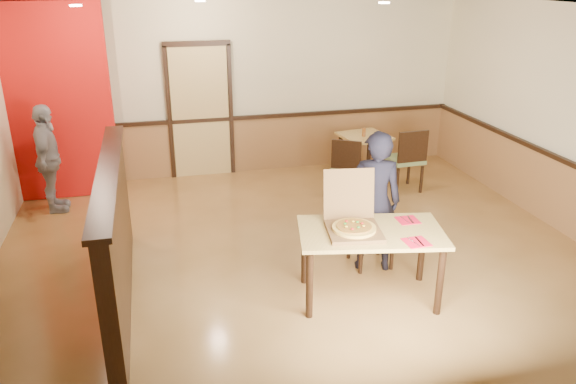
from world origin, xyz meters
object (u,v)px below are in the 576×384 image
object	(u,v)px
side_table	(364,146)
passerby	(49,159)
pizza_box	(353,224)
diner_chair	(369,222)
side_chair_left	(348,165)
condiment	(364,132)
side_chair_right	(407,158)
diner	(374,202)
main_table	(371,240)

from	to	relation	value
side_table	passerby	size ratio (longest dim) A/B	0.53
passerby	pizza_box	bearing A→B (deg)	-134.95
diner_chair	side_table	size ratio (longest dim) A/B	1.13
side_chair_left	pizza_box	distance (m)	2.83
diner_chair	side_chair_left	xyz separation A→B (m)	(0.44, 1.97, -0.00)
passerby	condiment	bearing A→B (deg)	-90.21
side_chair_left	side_chair_right	xyz separation A→B (m)	(0.94, -0.02, 0.04)
diner	side_chair_left	bearing A→B (deg)	-86.38
side_chair_right	side_table	world-z (taller)	side_chair_right
pizza_box	condiment	distance (m)	3.47
pizza_box	condiment	bearing A→B (deg)	75.45
side_chair_right	diner	distance (m)	2.53
side_table	pizza_box	size ratio (longest dim) A/B	1.19
main_table	pizza_box	size ratio (longest dim) A/B	2.29
main_table	diner_chair	xyz separation A→B (m)	(0.29, 0.74, -0.16)
main_table	side_chair_right	distance (m)	3.16
side_chair_left	side_chair_right	distance (m)	0.94
diner	pizza_box	bearing A→B (deg)	66.35
pizza_box	condiment	size ratio (longest dim) A/B	5.10
main_table	condiment	size ratio (longest dim) A/B	11.69
pizza_box	condiment	world-z (taller)	pizza_box
pizza_box	main_table	bearing A→B (deg)	-5.01
side_chair_left	main_table	bearing A→B (deg)	105.68
side_chair_right	pizza_box	distance (m)	3.24
side_chair_left	pizza_box	size ratio (longest dim) A/B	1.33
diner_chair	diner	xyz separation A→B (m)	(-0.01, -0.15, 0.30)
passerby	condiment	distance (m)	4.60
side_chair_right	condiment	xyz separation A→B (m)	(-0.49, 0.55, 0.28)
main_table	side_chair_left	xyz separation A→B (m)	(0.73, 2.70, -0.16)
side_chair_left	diner	size ratio (longest dim) A/B	0.56
pizza_box	side_table	bearing A→B (deg)	75.32
side_table	condiment	bearing A→B (deg)	-118.84
diner_chair	passerby	distance (m)	4.45
side_chair_left	side_table	xyz separation A→B (m)	(0.48, 0.61, 0.08)
diner_chair	condiment	size ratio (longest dim) A/B	6.85
main_table	side_chair_left	bearing A→B (deg)	86.32
diner_chair	side_chair_left	distance (m)	2.01
diner_chair	side_chair_right	xyz separation A→B (m)	(1.38, 1.95, 0.04)
side_table	pizza_box	bearing A→B (deg)	-113.02
passerby	side_chair_right	bearing A→B (deg)	-96.51
diner_chair	passerby	size ratio (longest dim) A/B	0.60
side_chair_right	condiment	distance (m)	0.79
diner_chair	pizza_box	size ratio (longest dim) A/B	1.34
side_chair_right	passerby	size ratio (longest dim) A/B	0.65
diner_chair	passerby	xyz separation A→B (m)	(-3.71, 2.45, 0.26)
diner_chair	side_table	world-z (taller)	diner_chair
side_table	passerby	world-z (taller)	passerby
side_table	diner	bearing A→B (deg)	-109.03
side_chair_right	side_table	distance (m)	0.77
side_chair_right	side_table	size ratio (longest dim) A/B	1.22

